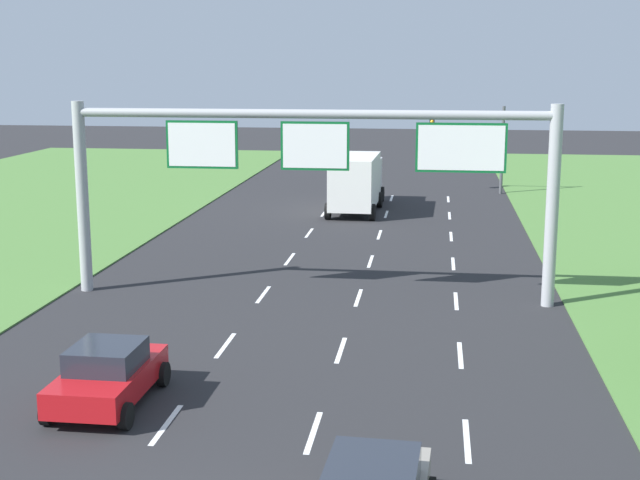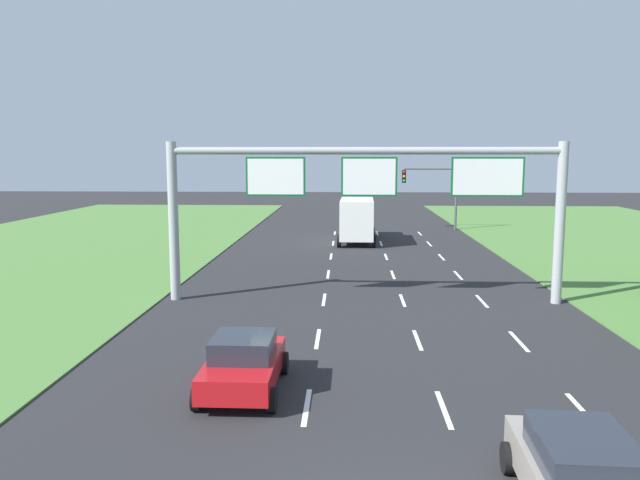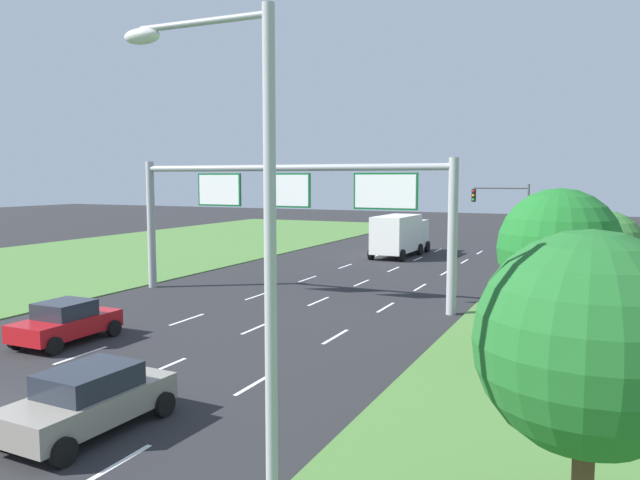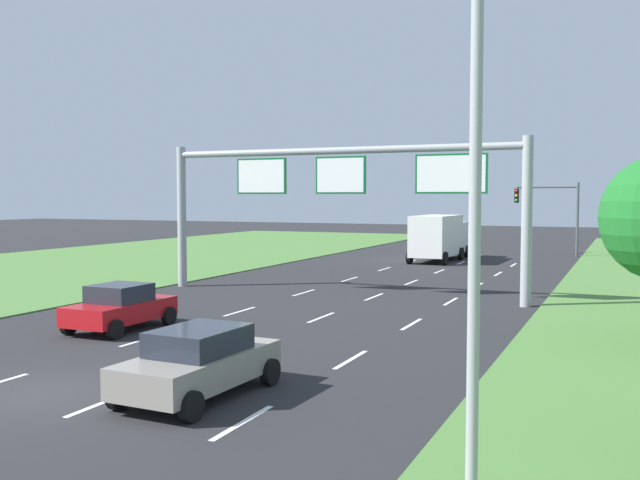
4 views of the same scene
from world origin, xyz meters
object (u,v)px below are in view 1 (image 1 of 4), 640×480
(traffic_light_mast, at_px, (472,133))
(sign_gantry, at_px, (316,162))
(box_truck, at_px, (357,180))
(car_near_red, at_px, (108,374))

(traffic_light_mast, bearing_deg, sign_gantry, -103.42)
(sign_gantry, distance_m, traffic_light_mast, 27.79)
(box_truck, xyz_separation_m, sign_gantry, (0.25, -19.26, 3.19))
(car_near_red, distance_m, sign_gantry, 12.11)
(traffic_light_mast, bearing_deg, car_near_red, -105.17)
(box_truck, relative_size, sign_gantry, 0.46)
(car_near_red, distance_m, box_truck, 30.22)
(car_near_red, relative_size, sign_gantry, 0.23)
(car_near_red, bearing_deg, traffic_light_mast, 75.22)
(car_near_red, height_order, traffic_light_mast, traffic_light_mast)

